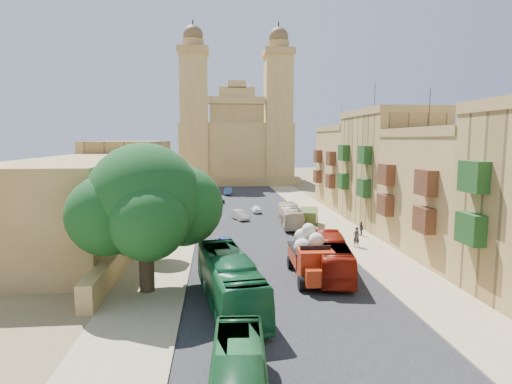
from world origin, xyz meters
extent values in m
plane|color=brown|center=(0.00, 0.00, 0.00)|extent=(260.00, 260.00, 0.00)
cube|color=black|center=(0.00, 30.00, 0.01)|extent=(14.00, 140.00, 0.01)
cube|color=#9C8B66|center=(9.50, 30.00, 0.01)|extent=(5.00, 140.00, 0.01)
cube|color=#9C8B66|center=(-9.50, 30.00, 0.01)|extent=(5.00, 140.00, 0.01)
cube|color=#9C8B66|center=(7.00, 30.00, 0.06)|extent=(0.25, 140.00, 0.12)
cube|color=#9C8B66|center=(-7.00, 30.00, 0.06)|extent=(0.25, 140.00, 0.12)
cube|color=#1C461C|center=(11.55, 0.92, 4.56)|extent=(0.90, 2.20, 2.00)
cube|color=#1C461C|center=(11.55, 0.92, 7.92)|extent=(0.90, 2.20, 2.00)
cube|color=#A7854B|center=(16.00, 11.00, 5.25)|extent=(8.00, 14.00, 10.50)
cube|color=olive|center=(16.00, 11.00, 10.90)|extent=(8.20, 14.00, 0.80)
cylinder|color=black|center=(15.00, 13.80, 13.10)|extent=(0.06, 0.06, 3.60)
cube|color=#552E1C|center=(11.55, 7.08, 3.99)|extent=(0.90, 2.20, 2.00)
cube|color=#552E1C|center=(11.55, 14.92, 3.99)|extent=(0.90, 2.20, 2.00)
cube|color=#552E1C|center=(11.55, 7.08, 6.93)|extent=(0.90, 2.20, 2.00)
cube|color=#552E1C|center=(11.55, 14.92, 6.93)|extent=(0.90, 2.20, 2.00)
cube|color=tan|center=(16.00, 25.00, 6.50)|extent=(8.00, 14.00, 13.00)
cube|color=olive|center=(16.00, 25.00, 13.40)|extent=(8.20, 14.00, 0.80)
cylinder|color=black|center=(15.00, 27.80, 15.60)|extent=(0.06, 0.06, 3.60)
cube|color=#1C461C|center=(11.55, 21.08, 4.94)|extent=(0.90, 2.20, 2.00)
cube|color=#1C461C|center=(11.55, 28.92, 4.94)|extent=(0.90, 2.20, 2.00)
cube|color=#1C461C|center=(11.55, 21.08, 8.58)|extent=(0.90, 2.20, 2.00)
cube|color=#1C461C|center=(11.55, 28.92, 8.58)|extent=(0.90, 2.20, 2.00)
cube|color=#A7854B|center=(16.00, 39.00, 5.75)|extent=(8.00, 14.00, 11.50)
cube|color=olive|center=(16.00, 39.00, 11.90)|extent=(8.20, 14.00, 0.80)
cylinder|color=black|center=(15.00, 41.80, 14.10)|extent=(0.06, 0.06, 3.60)
cube|color=#552E1C|center=(11.55, 35.08, 4.37)|extent=(0.90, 2.20, 2.00)
cube|color=#552E1C|center=(11.55, 42.92, 4.37)|extent=(0.90, 2.20, 2.00)
cube|color=#552E1C|center=(11.55, 35.08, 7.59)|extent=(0.90, 2.20, 2.00)
cube|color=#552E1C|center=(11.55, 42.92, 7.59)|extent=(0.90, 2.20, 2.00)
cube|color=#A7854B|center=(-12.50, 20.00, 0.90)|extent=(1.00, 40.00, 1.80)
cube|color=olive|center=(-18.00, 18.00, 4.20)|extent=(10.00, 28.00, 8.40)
cube|color=tan|center=(-18.00, 44.00, 5.00)|extent=(10.00, 22.00, 10.00)
cube|color=#A7854B|center=(0.00, 81.00, 7.00)|extent=(26.00, 20.00, 14.00)
cube|color=olive|center=(0.00, 70.50, 0.90)|extent=(28.00, 4.00, 1.80)
cube|color=olive|center=(0.00, 72.20, 10.00)|extent=(12.00, 2.00, 16.00)
cube|color=#A7854B|center=(0.00, 72.20, 18.90)|extent=(12.60, 2.40, 1.60)
cube|color=#A7854B|center=(0.00, 72.20, 20.60)|extent=(8.00, 2.00, 2.40)
cube|color=#A7854B|center=(0.00, 72.20, 22.40)|extent=(4.00, 2.00, 1.60)
cube|color=#A7854B|center=(-9.50, 73.50, 14.50)|extent=(6.00, 6.00, 29.00)
cube|color=olive|center=(-9.50, 73.50, 29.60)|extent=(6.80, 6.80, 1.40)
cylinder|color=olive|center=(-9.50, 73.50, 31.20)|extent=(4.80, 4.80, 1.80)
sphere|color=brown|center=(-9.50, 73.50, 33.00)|extent=(4.40, 4.40, 4.40)
cylinder|color=black|center=(-9.50, 73.50, 35.40)|extent=(0.28, 0.28, 1.80)
cube|color=#A7854B|center=(9.50, 73.50, 14.50)|extent=(6.00, 6.00, 29.00)
cube|color=olive|center=(9.50, 73.50, 29.60)|extent=(6.80, 6.80, 1.40)
cylinder|color=olive|center=(9.50, 73.50, 31.20)|extent=(4.80, 4.80, 1.80)
sphere|color=brown|center=(9.50, 73.50, 33.00)|extent=(4.40, 4.40, 4.40)
cylinder|color=black|center=(9.50, 73.50, 35.40)|extent=(0.28, 0.28, 1.80)
cylinder|color=#35291A|center=(-9.50, 4.00, 1.92)|extent=(1.01, 1.01, 3.83)
sphere|color=#0E3313|center=(-9.50, 4.00, 6.25)|extent=(7.66, 7.66, 7.66)
sphere|color=#0E3313|center=(-7.08, 5.21, 5.64)|extent=(5.64, 5.64, 5.64)
sphere|color=#0E3313|center=(-11.72, 3.09, 5.44)|extent=(5.24, 5.24, 5.24)
sphere|color=#0E3313|center=(-8.90, 1.58, 5.24)|extent=(4.84, 4.84, 4.84)
sphere|color=#0E3313|center=(-10.61, 6.22, 7.06)|extent=(4.43, 4.43, 4.43)
cylinder|color=#35291A|center=(-10.00, 12.00, 1.21)|extent=(0.44, 0.44, 2.42)
sphere|color=#0E3313|center=(-10.00, 12.00, 3.65)|extent=(3.52, 3.52, 3.52)
cylinder|color=#35291A|center=(-10.00, 24.00, 0.98)|extent=(0.44, 0.44, 1.96)
sphere|color=#0E3313|center=(-10.00, 24.00, 2.96)|extent=(2.85, 2.85, 2.85)
cylinder|color=#35291A|center=(-10.00, 36.00, 1.12)|extent=(0.44, 0.44, 2.24)
sphere|color=#0E3313|center=(-10.00, 36.00, 3.37)|extent=(3.25, 3.25, 3.25)
cylinder|color=#35291A|center=(-10.00, 48.00, 1.04)|extent=(0.44, 0.44, 2.08)
sphere|color=#0E3313|center=(-10.00, 48.00, 3.14)|extent=(3.03, 3.03, 3.03)
cube|color=#A2270C|center=(2.21, 6.69, 1.44)|extent=(2.62, 4.19, 1.03)
cube|color=black|center=(2.21, 6.69, 2.01)|extent=(2.68, 4.25, 0.14)
cube|color=#A2270C|center=(2.15, 4.05, 1.55)|extent=(2.46, 2.01, 2.07)
cube|color=#A2270C|center=(2.12, 2.67, 1.09)|extent=(1.98, 1.42, 1.15)
cube|color=black|center=(2.15, 4.05, 2.36)|extent=(2.19, 0.16, 1.03)
cylinder|color=black|center=(0.98, 3.04, 0.52)|extent=(0.42, 1.04, 1.03)
cylinder|color=black|center=(3.28, 2.99, 0.52)|extent=(0.42, 1.04, 1.03)
cylinder|color=black|center=(1.09, 8.09, 0.52)|extent=(0.42, 1.04, 1.03)
cylinder|color=black|center=(3.39, 8.04, 0.52)|extent=(0.42, 1.04, 1.03)
sphere|color=beige|center=(1.62, 6.01, 2.30)|extent=(1.26, 1.26, 1.26)
sphere|color=beige|center=(2.78, 6.33, 2.30)|extent=(1.26, 1.26, 1.26)
sphere|color=beige|center=(2.22, 7.38, 2.30)|extent=(1.26, 1.26, 1.26)
sphere|color=beige|center=(1.75, 6.81, 2.93)|extent=(1.15, 1.15, 1.15)
sphere|color=beige|center=(2.59, 5.65, 2.87)|extent=(1.15, 1.15, 1.15)
sphere|color=beige|center=(2.21, 6.57, 3.45)|extent=(1.03, 1.03, 1.03)
cube|color=#4C5D23|center=(6.10, 24.63, 0.99)|extent=(3.32, 5.19, 1.98)
cylinder|color=black|center=(4.74, 23.28, 0.40)|extent=(0.52, 0.85, 0.79)
cylinder|color=black|center=(6.54, 22.77, 0.40)|extent=(0.52, 0.85, 0.79)
cylinder|color=black|center=(5.65, 26.50, 0.40)|extent=(0.52, 0.85, 0.79)
cylinder|color=black|center=(7.46, 25.98, 0.40)|extent=(0.52, 0.85, 0.79)
imported|color=#155D31|center=(-4.00, 1.00, 1.58)|extent=(4.34, 11.61, 3.16)
imported|color=maroon|center=(4.00, 6.49, 1.37)|extent=(3.79, 10.07, 2.74)
imported|color=beige|center=(4.00, 24.86, 1.25)|extent=(2.58, 9.06, 2.49)
imported|color=#3A5AB9|center=(-3.86, 13.93, 0.67)|extent=(2.39, 4.16, 1.33)
imported|color=beige|center=(-1.78, 29.43, 0.62)|extent=(2.54, 3.99, 1.24)
imported|color=beige|center=(5.00, 21.22, 0.55)|extent=(2.72, 4.25, 1.09)
imported|color=#102349|center=(-4.70, 44.78, 0.55)|extent=(2.89, 4.10, 1.10)
imported|color=white|center=(0.77, 34.55, 0.54)|extent=(1.60, 3.27, 1.08)
imported|color=#416CB5|center=(-2.58, 54.80, 0.63)|extent=(1.70, 3.93, 1.26)
imported|color=#28262C|center=(8.57, 14.32, 0.99)|extent=(0.82, 0.66, 1.98)
imported|color=#313236|center=(10.71, 19.12, 0.76)|extent=(0.46, 0.93, 1.52)
camera|label=1|loc=(-4.72, -24.70, 10.27)|focal=30.00mm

